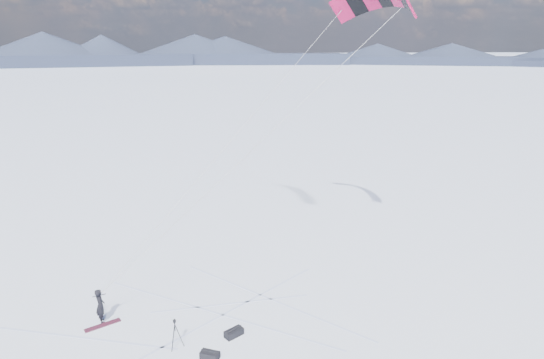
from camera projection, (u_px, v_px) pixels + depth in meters
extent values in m
plane|color=white|center=(153.00, 344.00, 18.61)|extent=(1800.00, 1800.00, 0.00)
cube|color=#1D2536|center=(406.00, 61.00, 310.73)|extent=(152.40, 113.97, 4.73)
cone|color=#1D2536|center=(406.00, 57.00, 310.06)|extent=(87.43, 87.43, 8.00)
cube|color=#1D2536|center=(246.00, 60.00, 324.79)|extent=(155.54, 70.36, 4.73)
cone|color=#1D2536|center=(246.00, 57.00, 324.13)|extent=(74.14, 74.14, 8.00)
cube|color=#1D2536|center=(81.00, 61.00, 301.85)|extent=(155.54, 70.36, 4.73)
cone|color=#1D2536|center=(81.00, 58.00, 301.18)|extent=(74.14, 74.14, 8.00)
cube|color=#B1BDE3|center=(113.00, 340.00, 18.84)|extent=(6.45, 7.79, 0.01)
cube|color=#B1BDE3|center=(157.00, 305.00, 21.35)|extent=(11.66, 3.07, 0.01)
imported|color=black|center=(102.00, 322.00, 20.10)|extent=(0.56, 0.68, 1.59)
cube|color=maroon|center=(103.00, 325.00, 19.80)|extent=(1.52, 0.87, 0.04)
cylinder|color=black|center=(179.00, 335.00, 18.28)|extent=(0.35, 0.05, 1.07)
cylinder|color=black|center=(174.00, 334.00, 18.37)|extent=(0.17, 0.32, 1.07)
cylinder|color=black|center=(173.00, 338.00, 18.11)|extent=(0.21, 0.30, 1.07)
cylinder|color=black|center=(175.00, 327.00, 18.15)|extent=(0.03, 0.03, 0.31)
cube|color=black|center=(175.00, 323.00, 18.09)|extent=(0.07, 0.07, 0.04)
cube|color=black|center=(174.00, 321.00, 18.07)|extent=(0.12, 0.09, 0.09)
cylinder|color=black|center=(174.00, 320.00, 18.14)|extent=(0.06, 0.09, 0.06)
cube|color=black|center=(234.00, 333.00, 19.06)|extent=(0.88, 0.72, 0.30)
cylinder|color=black|center=(234.00, 329.00, 19.02)|extent=(0.70, 0.43, 0.08)
cube|color=black|center=(210.00, 355.00, 17.70)|extent=(0.82, 0.68, 0.28)
cylinder|color=black|center=(210.00, 352.00, 17.66)|extent=(0.65, 0.43, 0.08)
cube|color=#AA0F41|center=(408.00, 2.00, 20.64)|extent=(1.18, 1.11, 1.49)
cube|color=black|center=(356.00, 3.00, 24.26)|extent=(1.45, 1.03, 1.38)
cube|color=#AA0F41|center=(342.00, 9.00, 24.81)|extent=(1.54, 0.91, 1.49)
cylinder|color=gray|center=(257.00, 145.00, 20.19)|extent=(14.39, 1.52, 12.37)
cylinder|color=gray|center=(235.00, 136.00, 22.27)|extent=(13.06, 6.27, 12.37)
cylinder|color=black|center=(99.00, 295.00, 19.74)|extent=(0.54, 0.18, 0.03)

